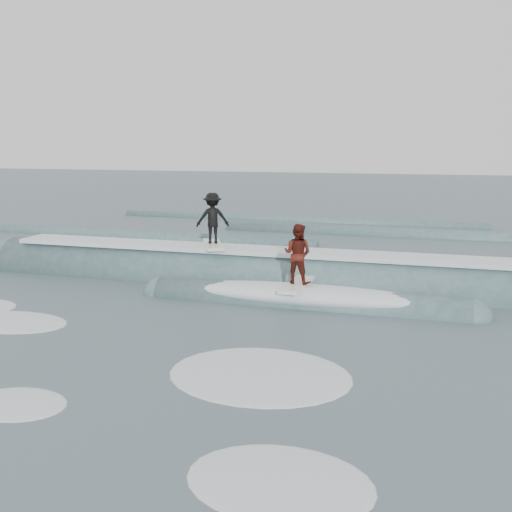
# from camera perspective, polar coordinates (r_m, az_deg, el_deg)

# --- Properties ---
(ground) EXTENTS (160.00, 160.00, 0.00)m
(ground) POSITION_cam_1_polar(r_m,az_deg,el_deg) (12.81, -7.31, -9.62)
(ground) COLOR #40575E
(ground) RESTS_ON ground
(breaking_wave) EXTENTS (21.52, 3.87, 2.17)m
(breaking_wave) POSITION_cam_1_polar(r_m,az_deg,el_deg) (18.49, 1.41, -2.88)
(breaking_wave) COLOR #395D60
(breaking_wave) RESTS_ON ground
(surfer_black) EXTENTS (1.37, 2.04, 1.79)m
(surfer_black) POSITION_cam_1_polar(r_m,az_deg,el_deg) (19.06, -4.36, 3.57)
(surfer_black) COLOR white
(surfer_black) RESTS_ON ground
(surfer_red) EXTENTS (0.93, 2.03, 1.80)m
(surfer_red) POSITION_cam_1_polar(r_m,az_deg,el_deg) (16.14, 4.17, -0.10)
(surfer_red) COLOR white
(surfer_red) RESTS_ON ground
(whitewater) EXTENTS (12.81, 7.54, 0.10)m
(whitewater) POSITION_cam_1_polar(r_m,az_deg,el_deg) (12.81, -14.55, -9.91)
(whitewater) COLOR white
(whitewater) RESTS_ON ground
(far_swells) EXTENTS (38.39, 8.65, 0.80)m
(far_swells) POSITION_cam_1_polar(r_m,az_deg,el_deg) (29.66, 3.59, 2.35)
(far_swells) COLOR #395D60
(far_swells) RESTS_ON ground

